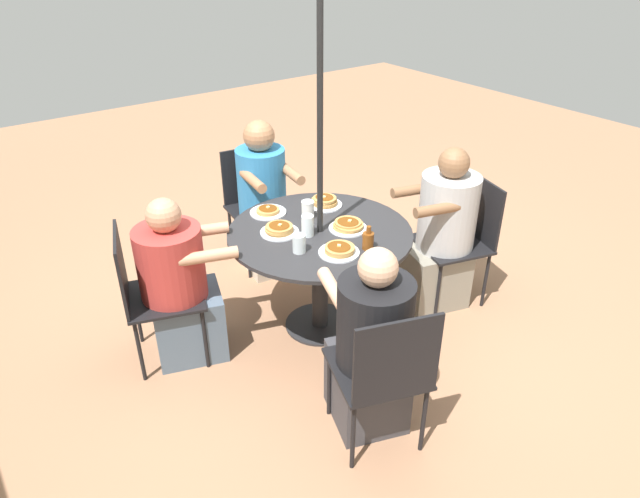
% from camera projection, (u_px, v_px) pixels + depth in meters
% --- Properties ---
extents(ground_plane, '(12.00, 12.00, 0.00)m').
position_uv_depth(ground_plane, '(320.00, 325.00, 3.91)').
color(ground_plane, '#9E7051').
extents(patio_table, '(1.16, 1.16, 0.73)m').
position_uv_depth(patio_table, '(320.00, 249.00, 3.61)').
color(patio_table, '#28282B').
rests_on(patio_table, ground).
extents(umbrella_pole, '(0.04, 0.04, 2.44)m').
position_uv_depth(umbrella_pole, '(320.00, 156.00, 3.30)').
color(umbrella_pole, black).
rests_on(umbrella_pole, ground).
extents(patio_chair_north, '(0.51, 0.51, 0.89)m').
position_uv_depth(patio_chair_north, '(255.00, 199.00, 4.47)').
color(patio_chair_north, black).
rests_on(patio_chair_north, ground).
extents(diner_north, '(0.58, 0.42, 1.18)m').
position_uv_depth(diner_north, '(264.00, 204.00, 4.32)').
color(diner_north, beige).
rests_on(diner_north, ground).
extents(patio_chair_east, '(0.57, 0.57, 0.89)m').
position_uv_depth(patio_chair_east, '(148.00, 289.00, 3.37)').
color(patio_chair_east, black).
rests_on(patio_chair_east, ground).
extents(diner_east, '(0.53, 0.62, 1.08)m').
position_uv_depth(diner_east, '(180.00, 289.00, 3.43)').
color(diner_east, slate).
rests_on(diner_east, ground).
extents(patio_chair_south, '(0.57, 0.57, 0.89)m').
position_uv_depth(patio_chair_south, '(385.00, 370.00, 2.77)').
color(patio_chair_south, black).
rests_on(patio_chair_south, ground).
extents(diner_south, '(0.59, 0.51, 1.10)m').
position_uv_depth(diner_south, '(371.00, 349.00, 2.92)').
color(diner_south, '#3D3D42').
rests_on(diner_south, ground).
extents(patio_chair_west, '(0.55, 0.55, 0.89)m').
position_uv_depth(patio_chair_west, '(464.00, 233.00, 3.97)').
color(patio_chair_west, black).
rests_on(patio_chair_west, ground).
extents(diner_west, '(0.50, 0.58, 1.16)m').
position_uv_depth(diner_west, '(441.00, 237.00, 3.92)').
color(diner_west, gray).
rests_on(diner_west, ground).
extents(pancake_plate_a, '(0.24, 0.24, 0.05)m').
position_uv_depth(pancake_plate_a, '(268.00, 211.00, 3.75)').
color(pancake_plate_a, white).
rests_on(pancake_plate_a, patio_table).
extents(pancake_plate_b, '(0.24, 0.24, 0.06)m').
position_uv_depth(pancake_plate_b, '(279.00, 230.00, 3.51)').
color(pancake_plate_b, white).
rests_on(pancake_plate_b, patio_table).
extents(pancake_plate_c, '(0.24, 0.24, 0.07)m').
position_uv_depth(pancake_plate_c, '(325.00, 202.00, 3.85)').
color(pancake_plate_c, white).
rests_on(pancake_plate_c, patio_table).
extents(pancake_plate_d, '(0.24, 0.24, 0.06)m').
position_uv_depth(pancake_plate_d, '(348.00, 226.00, 3.56)').
color(pancake_plate_d, white).
rests_on(pancake_plate_d, patio_table).
extents(pancake_plate_e, '(0.24, 0.24, 0.05)m').
position_uv_depth(pancake_plate_e, '(339.00, 250.00, 3.30)').
color(pancake_plate_e, white).
rests_on(pancake_plate_e, patio_table).
extents(syrup_bottle, '(0.09, 0.07, 0.15)m').
position_uv_depth(syrup_bottle, '(368.00, 240.00, 3.32)').
color(syrup_bottle, brown).
rests_on(syrup_bottle, patio_table).
extents(coffee_cup, '(0.08, 0.08, 0.12)m').
position_uv_depth(coffee_cup, '(308.00, 210.00, 3.67)').
color(coffee_cup, white).
rests_on(coffee_cup, patio_table).
extents(drinking_glass_a, '(0.08, 0.08, 0.13)m').
position_uv_depth(drinking_glass_a, '(307.00, 225.00, 3.46)').
color(drinking_glass_a, silver).
rests_on(drinking_glass_a, patio_table).
extents(drinking_glass_b, '(0.08, 0.08, 0.11)m').
position_uv_depth(drinking_glass_b, '(299.00, 243.00, 3.29)').
color(drinking_glass_b, silver).
rests_on(drinking_glass_b, patio_table).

